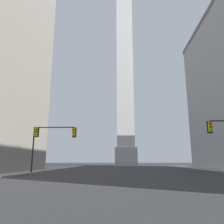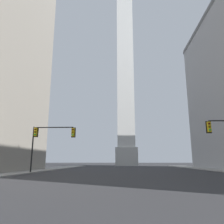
% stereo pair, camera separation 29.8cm
% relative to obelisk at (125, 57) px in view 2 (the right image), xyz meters
% --- Properties ---
extents(sidewalk_left, '(5.00, 85.36, 0.15)m').
position_rel_obelisk_xyz_m(sidewalk_left, '(-15.31, -45.52, -38.03)').
color(sidewalk_left, gray).
rests_on(sidewalk_left, ground_plane).
extents(obelisk, '(7.08, 7.08, 79.10)m').
position_rel_obelisk_xyz_m(obelisk, '(0.00, 0.00, 0.00)').
color(obelisk, silver).
rests_on(obelisk, ground_plane).
extents(traffic_light_mid_left, '(5.79, 0.51, 5.99)m').
position_rel_obelisk_xyz_m(traffic_light_mid_left, '(-11.18, -44.26, -33.51)').
color(traffic_light_mid_left, black).
rests_on(traffic_light_mid_left, ground_plane).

